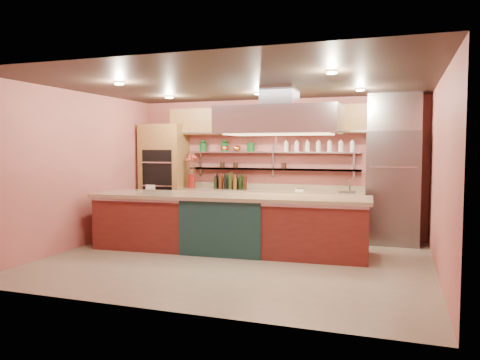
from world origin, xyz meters
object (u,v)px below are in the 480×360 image
at_px(island, 228,223).
at_px(kitchen_scale, 300,189).
at_px(refrigerator, 393,188).
at_px(green_canister, 251,147).
at_px(copper_kettle, 237,148).
at_px(flower_vase, 192,181).

relative_size(island, kitchen_scale, 28.31).
distance_m(refrigerator, green_canister, 2.96).
relative_size(refrigerator, green_canister, 11.45).
bearing_deg(refrigerator, copper_kettle, 175.85).
bearing_deg(kitchen_scale, copper_kettle, 177.63).
xyz_separation_m(refrigerator, kitchen_scale, (-1.76, 0.01, -0.07)).
relative_size(refrigerator, flower_vase, 7.20).
xyz_separation_m(refrigerator, flower_vase, (-4.13, 0.01, 0.03)).
xyz_separation_m(island, green_canister, (-0.17, 1.84, 1.31)).
bearing_deg(refrigerator, kitchen_scale, 179.67).
xyz_separation_m(refrigerator, copper_kettle, (-3.17, 0.23, 0.73)).
relative_size(copper_kettle, green_canister, 0.88).
distance_m(refrigerator, kitchen_scale, 1.76).
height_order(island, green_canister, green_canister).
bearing_deg(kitchen_scale, green_canister, 175.17).
distance_m(flower_vase, copper_kettle, 1.21).
xyz_separation_m(refrigerator, green_canister, (-2.86, 0.23, 0.76)).
relative_size(refrigerator, kitchen_scale, 12.61).
relative_size(refrigerator, island, 0.45).
distance_m(refrigerator, flower_vase, 4.13).
distance_m(refrigerator, copper_kettle, 3.26).
height_order(flower_vase, green_canister, green_canister).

